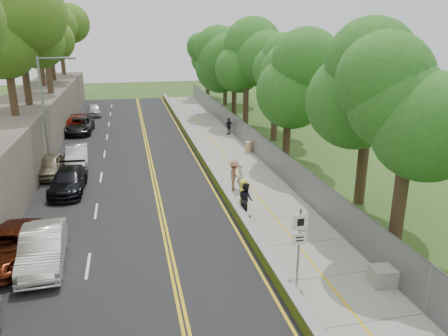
{
  "coord_description": "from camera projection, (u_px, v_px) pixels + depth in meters",
  "views": [
    {
      "loc": [
        -5.1,
        -17.28,
        9.59
      ],
      "look_at": [
        0.5,
        8.0,
        1.4
      ],
      "focal_mm": 35.0,
      "sensor_mm": 36.0,
      "label": 1
    }
  ],
  "objects": [
    {
      "name": "ground",
      "position": [
        251.0,
        249.0,
        20.03
      ],
      "size": [
        140.0,
        140.0,
        0.0
      ],
      "primitive_type": "plane",
      "color": "#33511E",
      "rests_on": "ground"
    },
    {
      "name": "road",
      "position": [
        128.0,
        163.0,
        32.88
      ],
      "size": [
        11.2,
        66.0,
        0.04
      ],
      "primitive_type": "cube",
      "color": "black",
      "rests_on": "ground"
    },
    {
      "name": "sidewalk",
      "position": [
        230.0,
        157.0,
        34.51
      ],
      "size": [
        4.2,
        66.0,
        0.05
      ],
      "primitive_type": "cube",
      "color": "gray",
      "rests_on": "ground"
    },
    {
      "name": "jersey_barrier",
      "position": [
        201.0,
        155.0,
        33.96
      ],
      "size": [
        0.42,
        66.0,
        0.6
      ],
      "primitive_type": "cube",
      "color": "#9DD618",
      "rests_on": "ground"
    },
    {
      "name": "rock_embankment",
      "position": [
        8.0,
        144.0,
        30.61
      ],
      "size": [
        5.0,
        66.0,
        4.0
      ],
      "primitive_type": "cube",
      "color": "#595147",
      "rests_on": "ground"
    },
    {
      "name": "chainlink_fence",
      "position": [
        256.0,
        143.0,
        34.65
      ],
      "size": [
        0.04,
        66.0,
        2.0
      ],
      "primitive_type": "cube",
      "color": "slate",
      "rests_on": "ground"
    },
    {
      "name": "trees_fenceside",
      "position": [
        287.0,
        66.0,
        33.33
      ],
      "size": [
        7.0,
        66.0,
        14.0
      ],
      "primitive_type": null,
      "color": "#317824",
      "rests_on": "ground"
    },
    {
      "name": "streetlight",
      "position": [
        47.0,
        107.0,
        29.51
      ],
      "size": [
        2.52,
        0.22,
        8.0
      ],
      "color": "gray",
      "rests_on": "ground"
    },
    {
      "name": "signpost",
      "position": [
        299.0,
        237.0,
        16.85
      ],
      "size": [
        0.62,
        0.09,
        3.1
      ],
      "color": "gray",
      "rests_on": "sidewalk"
    },
    {
      "name": "construction_barrel",
      "position": [
        248.0,
        147.0,
        35.67
      ],
      "size": [
        0.53,
        0.53,
        0.88
      ],
      "primitive_type": "cylinder",
      "color": "orange",
      "rests_on": "sidewalk"
    },
    {
      "name": "concrete_block",
      "position": [
        385.0,
        276.0,
        17.07
      ],
      "size": [
        1.16,
        0.92,
        0.73
      ],
      "primitive_type": "cube",
      "rotation": [
        0.0,
        0.0,
        -0.1
      ],
      "color": "gray",
      "rests_on": "sidewalk"
    },
    {
      "name": "car_1",
      "position": [
        43.0,
        248.0,
        18.39
      ],
      "size": [
        1.93,
        4.85,
        1.57
      ],
      "primitive_type": "imported",
      "rotation": [
        0.0,
        0.0,
        0.06
      ],
      "color": "white",
      "rests_on": "road"
    },
    {
      "name": "car_2",
      "position": [
        6.0,
        247.0,
        18.69
      ],
      "size": [
        2.65,
        5.14,
        1.39
      ],
      "primitive_type": "imported",
      "rotation": [
        0.0,
        0.0,
        -0.07
      ],
      "color": "#50190A",
      "rests_on": "road"
    },
    {
      "name": "car_3",
      "position": [
        68.0,
        181.0,
        26.84
      ],
      "size": [
        2.11,
        4.88,
        1.4
      ],
      "primitive_type": "imported",
      "rotation": [
        0.0,
        0.0,
        -0.03
      ],
      "color": "black",
      "rests_on": "road"
    },
    {
      "name": "car_4",
      "position": [
        50.0,
        166.0,
        29.83
      ],
      "size": [
        2.08,
        4.35,
        1.43
      ],
      "primitive_type": "imported",
      "rotation": [
        0.0,
        0.0,
        -0.1
      ],
      "color": "gray",
      "rests_on": "road"
    },
    {
      "name": "car_5",
      "position": [
        77.0,
        156.0,
        32.17
      ],
      "size": [
        1.83,
        4.5,
        1.45
      ],
      "primitive_type": "imported",
      "rotation": [
        0.0,
        0.0,
        0.07
      ],
      "color": "#B3B7BA",
      "rests_on": "road"
    },
    {
      "name": "car_6",
      "position": [
        80.0,
        126.0,
        42.18
      ],
      "size": [
        2.58,
        5.21,
        1.42
      ],
      "primitive_type": "imported",
      "rotation": [
        0.0,
        0.0,
        -0.04
      ],
      "color": "black",
      "rests_on": "road"
    },
    {
      "name": "car_7",
      "position": [
        75.0,
        125.0,
        42.65
      ],
      "size": [
        2.44,
        5.01,
        1.4
      ],
      "primitive_type": "imported",
      "rotation": [
        0.0,
        0.0,
        -0.1
      ],
      "color": "#A01E11",
      "rests_on": "road"
    },
    {
      "name": "car_8",
      "position": [
        94.0,
        110.0,
        50.85
      ],
      "size": [
        1.84,
        4.0,
        1.33
      ],
      "primitive_type": "imported",
      "rotation": [
        0.0,
        0.0,
        0.07
      ],
      "color": "#B4B5B8",
      "rests_on": "road"
    },
    {
      "name": "painter_0",
      "position": [
        243.0,
        194.0,
        24.22
      ],
      "size": [
        0.73,
        0.94,
        1.7
      ],
      "primitive_type": "imported",
      "rotation": [
        0.0,
        0.0,
        1.32
      ],
      "color": "#F1F33C",
      "rests_on": "sidewalk"
    },
    {
      "name": "painter_1",
      "position": [
        241.0,
        176.0,
        26.99
      ],
      "size": [
        0.47,
        0.69,
        1.81
      ],
      "primitive_type": "imported",
      "rotation": [
        0.0,
        0.0,
        1.51
      ],
      "color": "white",
      "rests_on": "sidewalk"
    },
    {
      "name": "painter_2",
      "position": [
        246.0,
        199.0,
        23.36
      ],
      "size": [
        0.88,
        1.02,
        1.82
      ],
      "primitive_type": "imported",
      "rotation": [
        0.0,
        0.0,
        1.81
      ],
      "color": "black",
      "rests_on": "sidewalk"
    },
    {
      "name": "painter_3",
      "position": [
        235.0,
        175.0,
        27.02
      ],
      "size": [
        1.14,
        1.41,
        1.9
      ],
      "primitive_type": "imported",
      "rotation": [
        0.0,
        0.0,
        1.16
      ],
      "color": "#966043",
      "rests_on": "sidewalk"
    },
    {
      "name": "person_far",
      "position": [
        229.0,
        126.0,
        41.6
      ],
      "size": [
        1.02,
        0.7,
        1.6
      ],
      "primitive_type": "imported",
      "rotation": [
        0.0,
        0.0,
        3.51
      ],
      "color": "black",
      "rests_on": "sidewalk"
    }
  ]
}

